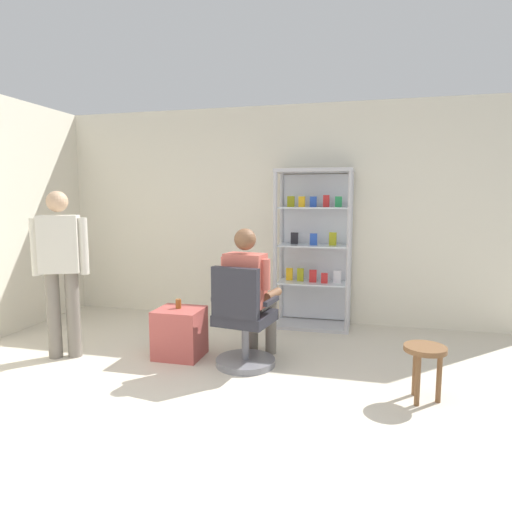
% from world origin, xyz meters
% --- Properties ---
extents(ground_plane, '(7.20, 7.20, 0.00)m').
position_xyz_m(ground_plane, '(0.00, 0.00, 0.00)').
color(ground_plane, beige).
extents(back_wall, '(6.00, 0.10, 2.70)m').
position_xyz_m(back_wall, '(0.00, 3.00, 1.35)').
color(back_wall, silver).
rests_on(back_wall, ground).
extents(display_cabinet_main, '(0.90, 0.45, 1.90)m').
position_xyz_m(display_cabinet_main, '(0.40, 2.76, 0.96)').
color(display_cabinet_main, '#B7B7BC').
rests_on(display_cabinet_main, ground).
extents(office_chair, '(0.60, 0.56, 0.96)m').
position_xyz_m(office_chair, '(-0.06, 1.24, 0.39)').
color(office_chair, slate).
rests_on(office_chair, ground).
extents(seated_shopkeeper, '(0.53, 0.60, 1.29)m').
position_xyz_m(seated_shopkeeper, '(-0.04, 1.40, 0.71)').
color(seated_shopkeeper, slate).
rests_on(seated_shopkeeper, ground).
extents(storage_crate, '(0.45, 0.41, 0.48)m').
position_xyz_m(storage_crate, '(-0.74, 1.35, 0.24)').
color(storage_crate, '#B24C47').
rests_on(storage_crate, ground).
extents(tea_glass, '(0.06, 0.06, 0.09)m').
position_xyz_m(tea_glass, '(-0.76, 1.38, 0.53)').
color(tea_glass, brown).
rests_on(tea_glass, storage_crate).
extents(standing_customer, '(0.48, 0.35, 1.63)m').
position_xyz_m(standing_customer, '(-1.84, 1.07, 0.93)').
color(standing_customer, slate).
rests_on(standing_customer, ground).
extents(wooden_stool, '(0.32, 0.32, 0.44)m').
position_xyz_m(wooden_stool, '(1.48, 0.91, 0.35)').
color(wooden_stool, brown).
rests_on(wooden_stool, ground).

